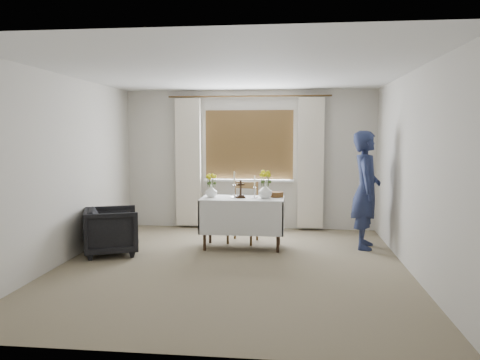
% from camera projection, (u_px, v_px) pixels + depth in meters
% --- Properties ---
extents(ground, '(5.00, 5.00, 0.00)m').
position_uv_depth(ground, '(232.00, 266.00, 6.11)').
color(ground, gray).
rests_on(ground, ground).
extents(altar_table, '(1.24, 0.64, 0.76)m').
position_uv_depth(altar_table, '(243.00, 223.00, 7.06)').
color(altar_table, silver).
rests_on(altar_table, ground).
extents(wooden_chair, '(0.51, 0.51, 0.96)m').
position_uv_depth(wooden_chair, '(243.00, 212.00, 7.41)').
color(wooden_chair, brown).
rests_on(wooden_chair, ground).
extents(armchair, '(0.95, 0.94, 0.67)m').
position_uv_depth(armchair, '(112.00, 231.00, 6.69)').
color(armchair, black).
rests_on(armchair, ground).
extents(person, '(0.51, 0.70, 1.77)m').
position_uv_depth(person, '(366.00, 190.00, 7.00)').
color(person, navy).
rests_on(person, ground).
extents(radiator, '(1.10, 0.10, 0.60)m').
position_uv_depth(radiator, '(249.00, 212.00, 8.48)').
color(radiator, white).
rests_on(radiator, ground).
extents(wooden_cross, '(0.15, 0.13, 0.27)m').
position_uv_depth(wooden_cross, '(241.00, 189.00, 6.98)').
color(wooden_cross, black).
rests_on(wooden_cross, altar_table).
extents(candlestick_left, '(0.12, 0.12, 0.39)m').
position_uv_depth(candlestick_left, '(234.00, 185.00, 7.01)').
color(candlestick_left, silver).
rests_on(candlestick_left, altar_table).
extents(candlestick_right, '(0.13, 0.13, 0.34)m').
position_uv_depth(candlestick_right, '(255.00, 187.00, 6.98)').
color(candlestick_right, silver).
rests_on(candlestick_right, altar_table).
extents(flower_vase_left, '(0.20, 0.20, 0.19)m').
position_uv_depth(flower_vase_left, '(211.00, 191.00, 7.07)').
color(flower_vase_left, white).
rests_on(flower_vase_left, altar_table).
extents(flower_vase_right, '(0.22, 0.22, 0.22)m').
position_uv_depth(flower_vase_right, '(265.00, 191.00, 6.96)').
color(flower_vase_right, white).
rests_on(flower_vase_right, altar_table).
extents(wicker_basket, '(0.26, 0.26, 0.08)m').
position_uv_depth(wicker_basket, '(276.00, 194.00, 7.10)').
color(wicker_basket, brown).
rests_on(wicker_basket, altar_table).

